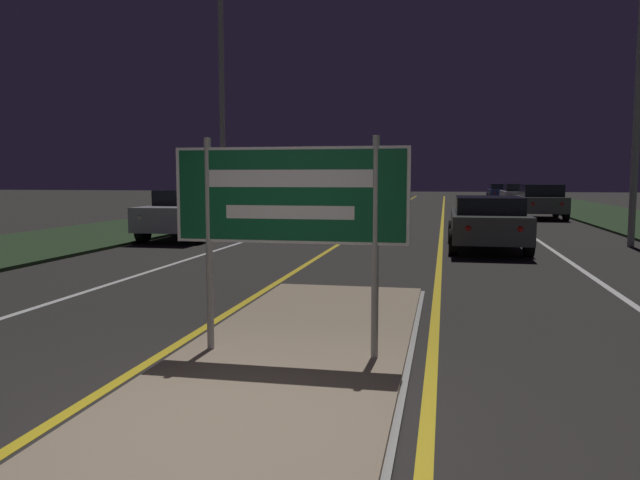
{
  "coord_description": "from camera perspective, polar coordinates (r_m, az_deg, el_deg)",
  "views": [
    {
      "loc": [
        1.49,
        -4.02,
        1.84
      ],
      "look_at": [
        0.0,
        3.39,
        1.09
      ],
      "focal_mm": 35.0,
      "sensor_mm": 36.0,
      "label": 1
    }
  ],
  "objects": [
    {
      "name": "ground_plane",
      "position": [
        4.66,
        -8.64,
        -17.64
      ],
      "size": [
        160.0,
        160.0,
        0.0
      ],
      "primitive_type": "plane",
      "color": "#282623"
    },
    {
      "name": "median_island",
      "position": [
        6.35,
        -2.71,
        -10.77
      ],
      "size": [
        2.4,
        8.0,
        0.1
      ],
      "color": "#999993",
      "rests_on": "ground_plane"
    },
    {
      "name": "verge_left",
      "position": [
        26.47,
        -13.2,
        1.66
      ],
      "size": [
        5.0,
        100.0,
        0.08
      ],
      "color": "#23381E",
      "rests_on": "ground_plane"
    },
    {
      "name": "centre_line_yellow_left",
      "position": [
        29.22,
        5.69,
        2.08
      ],
      "size": [
        0.12,
        70.0,
        0.01
      ],
      "color": "gold",
      "rests_on": "ground_plane"
    },
    {
      "name": "centre_line_yellow_right",
      "position": [
        29.07,
        11.15,
        1.98
      ],
      "size": [
        0.12,
        70.0,
        0.01
      ],
      "color": "gold",
      "rests_on": "ground_plane"
    },
    {
      "name": "lane_line_white_left",
      "position": [
        29.63,
        0.27,
        2.16
      ],
      "size": [
        0.12,
        70.0,
        0.01
      ],
      "color": "silver",
      "rests_on": "ground_plane"
    },
    {
      "name": "lane_line_white_right",
      "position": [
        29.2,
        16.67,
        1.87
      ],
      "size": [
        0.12,
        70.0,
        0.01
      ],
      "color": "silver",
      "rests_on": "ground_plane"
    },
    {
      "name": "edge_line_white_left",
      "position": [
        30.35,
        -5.3,
        2.22
      ],
      "size": [
        0.1,
        70.0,
        0.01
      ],
      "color": "silver",
      "rests_on": "ground_plane"
    },
    {
      "name": "edge_line_white_right",
      "position": [
        29.63,
        22.46,
        1.73
      ],
      "size": [
        0.1,
        70.0,
        0.01
      ],
      "color": "silver",
      "rests_on": "ground_plane"
    },
    {
      "name": "highway_sign",
      "position": [
        6.09,
        -2.79,
        3.38
      ],
      "size": [
        2.34,
        0.07,
        2.14
      ],
      "color": "#9E9E99",
      "rests_on": "median_island"
    },
    {
      "name": "streetlight_left_near",
      "position": [
        22.69,
        -9.05,
        18.38
      ],
      "size": [
        0.6,
        0.6,
        10.11
      ],
      "color": "#9E9E99",
      "rests_on": "ground_plane"
    },
    {
      "name": "car_receding_0",
      "position": [
        16.64,
        15.04,
        1.7
      ],
      "size": [
        1.94,
        4.83,
        1.36
      ],
      "color": "#4C514C",
      "rests_on": "ground_plane"
    },
    {
      "name": "car_receding_1",
      "position": [
        29.68,
        19.51,
        3.38
      ],
      "size": [
        2.0,
        4.13,
        1.55
      ],
      "color": "#4C514C",
      "rests_on": "ground_plane"
    },
    {
      "name": "car_receding_2",
      "position": [
        40.87,
        17.6,
        3.98
      ],
      "size": [
        1.92,
        4.64,
        1.48
      ],
      "color": "#B7B7BC",
      "rests_on": "ground_plane"
    },
    {
      "name": "car_receding_3",
      "position": [
        54.15,
        16.14,
        4.3
      ],
      "size": [
        1.98,
        4.82,
        1.34
      ],
      "color": "navy",
      "rests_on": "ground_plane"
    },
    {
      "name": "car_approaching_0",
      "position": [
        19.18,
        -11.83,
        2.43
      ],
      "size": [
        1.96,
        4.07,
        1.47
      ],
      "color": "#B7B7BC",
      "rests_on": "ground_plane"
    },
    {
      "name": "car_approaching_1",
      "position": [
        32.11,
        4.44,
        3.78
      ],
      "size": [
        2.03,
        4.08,
        1.47
      ],
      "color": "black",
      "rests_on": "ground_plane"
    }
  ]
}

